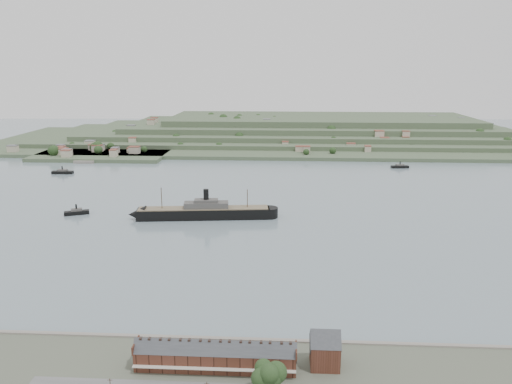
# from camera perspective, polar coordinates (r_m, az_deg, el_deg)

# --- Properties ---
(ground) EXTENTS (1400.00, 1400.00, 0.00)m
(ground) POSITION_cam_1_polar(r_m,az_deg,el_deg) (334.84, 0.98, -3.70)
(ground) COLOR slate
(ground) RESTS_ON ground
(terrace_row) EXTENTS (55.60, 9.80, 11.07)m
(terrace_row) POSITION_cam_1_polar(r_m,az_deg,el_deg) (179.92, -4.66, -18.18)
(terrace_row) COLOR #472519
(terrace_row) RESTS_ON ground
(gabled_building) EXTENTS (10.40, 10.18, 14.09)m
(gabled_building) POSITION_cam_1_polar(r_m,az_deg,el_deg) (181.82, 7.88, -17.40)
(gabled_building) COLOR #472519
(gabled_building) RESTS_ON ground
(far_peninsula) EXTENTS (760.00, 309.00, 30.00)m
(far_peninsula) POSITION_cam_1_polar(r_m,az_deg,el_deg) (717.39, 4.51, 6.89)
(far_peninsula) COLOR #344830
(far_peninsula) RESTS_ON ground
(steamship) EXTENTS (103.78, 22.87, 24.91)m
(steamship) POSITION_cam_1_polar(r_m,az_deg,el_deg) (348.25, -6.41, -2.29)
(steamship) COLOR black
(steamship) RESTS_ON ground
(tugboat) EXTENTS (17.42, 10.67, 7.64)m
(tugboat) POSITION_cam_1_polar(r_m,az_deg,el_deg) (377.98, -19.81, -2.17)
(tugboat) COLOR black
(tugboat) RESTS_ON ground
(ferry_west) EXTENTS (20.50, 6.12, 7.64)m
(ferry_west) POSITION_cam_1_polar(r_m,az_deg,el_deg) (525.56, -21.24, 2.15)
(ferry_west) COLOR black
(ferry_west) RESTS_ON ground
(ferry_east) EXTENTS (18.67, 7.30, 6.82)m
(ferry_east) POSITION_cam_1_polar(r_m,az_deg,el_deg) (539.30, 16.12, 2.83)
(ferry_east) COLOR black
(ferry_east) RESTS_ON ground
(fig_tree) EXTENTS (11.23, 9.72, 12.53)m
(fig_tree) POSITION_cam_1_polar(r_m,az_deg,el_deg) (165.15, 1.47, -20.26)
(fig_tree) COLOR #402F1D
(fig_tree) RESTS_ON ground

